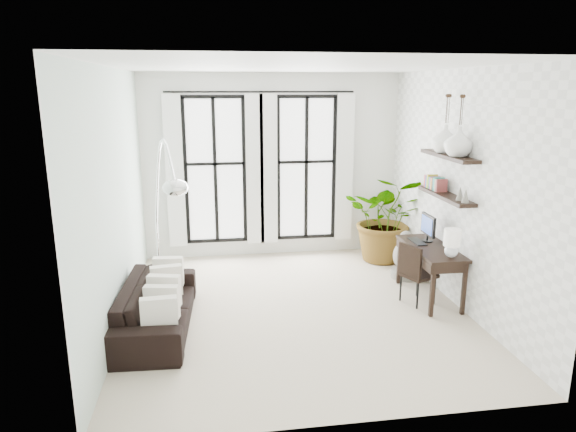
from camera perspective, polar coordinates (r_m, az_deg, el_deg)
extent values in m
plane|color=beige|center=(7.13, 0.81, -10.33)|extent=(5.00, 5.00, 0.00)
plane|color=white|center=(6.50, 0.92, 16.32)|extent=(5.00, 5.00, 0.00)
plane|color=silver|center=(6.65, -18.65, 1.65)|extent=(0.00, 5.00, 5.00)
plane|color=white|center=(7.34, 18.48, 2.78)|extent=(0.00, 5.00, 5.00)
plane|color=white|center=(9.07, -1.75, 5.53)|extent=(4.50, 0.00, 4.50)
cube|color=white|center=(8.98, -8.10, 4.99)|extent=(1.00, 0.02, 2.50)
cube|color=white|center=(8.90, -12.48, 4.72)|extent=(0.30, 0.04, 2.60)
cube|color=white|center=(8.92, -3.70, 5.03)|extent=(0.30, 0.04, 2.60)
cube|color=white|center=(9.14, 2.02, 5.27)|extent=(1.00, 0.02, 2.50)
cube|color=white|center=(8.94, -2.16, 5.08)|extent=(0.30, 0.04, 2.60)
cube|color=white|center=(9.19, 6.33, 5.25)|extent=(0.30, 0.04, 2.60)
cylinder|color=black|center=(8.83, -3.05, 13.62)|extent=(3.20, 0.03, 0.03)
cube|color=black|center=(7.38, 17.11, 2.15)|extent=(0.25, 1.30, 0.05)
cube|color=black|center=(7.30, 17.42, 6.38)|extent=(0.25, 1.30, 0.05)
cube|color=red|center=(7.85, 15.46, 3.80)|extent=(0.16, 0.03, 0.18)
cube|color=#3256AF|center=(7.81, 15.59, 3.74)|extent=(0.16, 0.03, 0.18)
cube|color=gold|center=(7.77, 15.73, 3.68)|extent=(0.16, 0.03, 0.18)
cube|color=green|center=(7.73, 15.86, 3.62)|extent=(0.16, 0.03, 0.18)
cube|color=#73429A|center=(7.69, 16.00, 3.56)|extent=(0.16, 0.04, 0.18)
cube|color=#FFA138|center=(7.65, 16.14, 3.50)|extent=(0.16, 0.04, 0.18)
cube|color=#434343|center=(7.61, 16.28, 3.44)|extent=(0.16, 0.04, 0.18)
cube|color=teal|center=(7.57, 16.42, 3.37)|extent=(0.16, 0.04, 0.18)
cube|color=tan|center=(7.53, 16.56, 3.31)|extent=(0.16, 0.04, 0.18)
cube|color=brown|center=(7.49, 16.70, 3.24)|extent=(0.16, 0.04, 0.18)
cone|color=gray|center=(7.01, 18.57, 2.40)|extent=(0.10, 0.10, 0.18)
cone|color=gray|center=(6.88, 19.13, 2.14)|extent=(0.10, 0.10, 0.18)
imported|color=black|center=(6.69, -14.35, -9.67)|extent=(0.91, 2.10, 0.60)
cube|color=silver|center=(5.97, -14.12, -10.58)|extent=(0.40, 0.12, 0.40)
cube|color=silver|center=(6.28, -13.84, -9.26)|extent=(0.40, 0.12, 0.40)
cube|color=silver|center=(6.61, -13.58, -8.06)|extent=(0.40, 0.12, 0.40)
cube|color=silver|center=(6.93, -13.35, -6.98)|extent=(0.40, 0.12, 0.40)
cube|color=silver|center=(7.26, -13.14, -6.00)|extent=(0.40, 0.12, 0.40)
imported|color=#2D7228|center=(9.00, 10.92, -0.23)|extent=(1.74, 1.66, 1.52)
cube|color=black|center=(7.50, 15.60, -3.46)|extent=(0.55, 1.31, 0.04)
cube|color=black|center=(7.52, 15.41, -4.13)|extent=(0.50, 1.25, 0.12)
cube|color=black|center=(7.02, 15.73, -7.99)|extent=(0.05, 0.05, 0.72)
cube|color=black|center=(7.21, 18.97, -7.65)|extent=(0.05, 0.05, 0.72)
cube|color=black|center=(8.06, 12.25, -4.88)|extent=(0.05, 0.05, 0.72)
cube|color=black|center=(8.22, 15.14, -4.67)|extent=(0.05, 0.05, 0.72)
cube|color=black|center=(7.66, 15.32, -0.96)|extent=(0.04, 0.42, 0.30)
cube|color=navy|center=(7.65, 15.15, -0.97)|extent=(0.00, 0.36, 0.24)
cube|color=black|center=(7.67, 14.17, -2.74)|extent=(0.15, 0.40, 0.02)
sphere|color=silver|center=(7.06, 17.68, -3.77)|extent=(0.18, 0.18, 0.18)
cylinder|color=white|center=(7.00, 17.79, -2.29)|extent=(0.22, 0.22, 0.22)
cube|color=black|center=(7.43, 14.29, -6.34)|extent=(0.54, 0.54, 0.05)
cube|color=black|center=(7.23, 13.38, -4.94)|extent=(0.19, 0.39, 0.46)
cylinder|color=black|center=(7.30, 13.48, -8.49)|extent=(0.03, 0.03, 0.38)
cylinder|color=black|center=(7.43, 15.86, -8.25)|extent=(0.03, 0.03, 0.38)
cylinder|color=black|center=(7.58, 12.56, -7.57)|extent=(0.03, 0.03, 0.38)
cylinder|color=black|center=(7.71, 14.86, -7.36)|extent=(0.03, 0.03, 0.38)
cylinder|color=silver|center=(8.13, -14.00, -7.23)|extent=(0.35, 0.35, 0.10)
cylinder|color=silver|center=(7.98, -14.20, -4.00)|extent=(0.03, 0.03, 0.96)
ellipsoid|color=silver|center=(6.28, -12.40, 3.09)|extent=(0.31, 0.31, 0.20)
cylinder|color=gray|center=(8.45, 12.78, -6.24)|extent=(0.43, 0.43, 0.13)
ellipsoid|color=gray|center=(8.35, 12.89, -4.32)|extent=(0.38, 0.38, 0.47)
sphere|color=gray|center=(8.26, 13.01, -2.35)|extent=(0.21, 0.21, 0.21)
imported|color=white|center=(7.05, 18.44, 7.83)|extent=(0.37, 0.37, 0.38)
imported|color=white|center=(7.41, 17.04, 8.20)|extent=(0.37, 0.37, 0.38)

